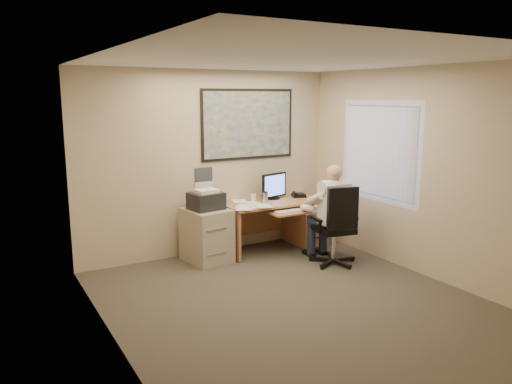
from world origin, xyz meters
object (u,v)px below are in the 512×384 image
filing_cabinet (207,230)px  person (333,215)px  desk (291,218)px  office_chair (336,241)px

filing_cabinet → person: (1.50, -0.95, 0.25)m
desk → filing_cabinet: (-1.48, -0.05, 0.01)m
desk → filing_cabinet: 1.48m
desk → office_chair: desk is taller
filing_cabinet → office_chair: (1.51, -1.03, -0.12)m
desk → person: size_ratio=1.15×
desk → filing_cabinet: bearing=-178.1°
filing_cabinet → office_chair: office_chair is taller
office_chair → desk: bearing=103.2°
filing_cabinet → person: 1.79m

